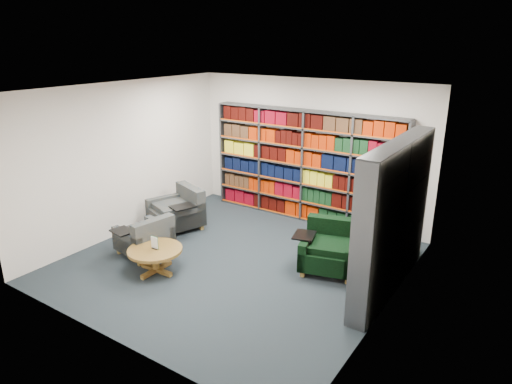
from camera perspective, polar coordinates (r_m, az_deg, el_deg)
The scene contains 7 objects.
room_shell at distance 7.11m, azimuth -2.68°, elevation 1.39°, with size 5.02×5.02×2.82m.
bookshelf_back at distance 9.10m, azimuth 6.10°, elevation 3.21°, with size 4.00×0.28×2.20m.
bookshelf_right at distance 6.73m, azimuth 16.84°, elevation -3.15°, with size 0.28×2.50×2.20m.
chair_teal_left at distance 8.96m, azimuth -9.51°, elevation -2.45°, with size 1.16×1.11×0.79m.
chair_green_right at distance 7.42m, azimuth 9.24°, elevation -7.13°, with size 1.10×1.04×0.77m.
chair_teal_front at distance 7.97m, azimuth -13.51°, elevation -5.77°, with size 0.89×0.98×0.70m.
coffee_table at distance 7.35m, azimuth -12.48°, elevation -7.51°, with size 0.85×0.85×0.60m.
Camera 1 is at (4.04, -5.46, 3.51)m, focal length 32.00 mm.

